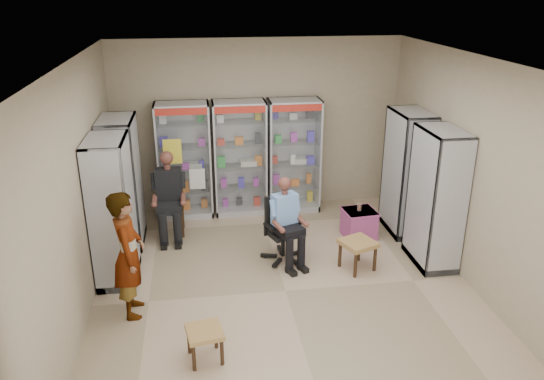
{
  "coord_description": "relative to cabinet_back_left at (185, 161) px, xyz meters",
  "views": [
    {
      "loc": [
        -1.05,
        -6.01,
        3.84
      ],
      "look_at": [
        -0.08,
        0.7,
        1.18
      ],
      "focal_mm": 35.0,
      "sensor_mm": 36.0,
      "label": 1
    }
  ],
  "objects": [
    {
      "name": "floor",
      "position": [
        1.3,
        -2.73,
        -1.0
      ],
      "size": [
        6.0,
        6.0,
        0.0
      ],
      "primitive_type": "plane",
      "color": "tan",
      "rests_on": "ground"
    },
    {
      "name": "room_shell",
      "position": [
        1.3,
        -2.73,
        0.97
      ],
      "size": [
        5.02,
        6.02,
        3.01
      ],
      "color": "tan",
      "rests_on": "ground"
    },
    {
      "name": "cabinet_back_left",
      "position": [
        0.0,
        0.0,
        0.0
      ],
      "size": [
        0.9,
        0.5,
        2.0
      ],
      "primitive_type": "cube",
      "color": "#B2B4BA",
      "rests_on": "floor"
    },
    {
      "name": "cabinet_back_mid",
      "position": [
        0.95,
        0.0,
        0.0
      ],
      "size": [
        0.9,
        0.5,
        2.0
      ],
      "primitive_type": "cube",
      "color": "#A3A6AA",
      "rests_on": "floor"
    },
    {
      "name": "cabinet_back_right",
      "position": [
        1.9,
        0.0,
        0.0
      ],
      "size": [
        0.9,
        0.5,
        2.0
      ],
      "primitive_type": "cube",
      "color": "#AEB1B6",
      "rests_on": "floor"
    },
    {
      "name": "cabinet_right_far",
      "position": [
        3.53,
        -1.13,
        0.0
      ],
      "size": [
        0.9,
        0.5,
        2.0
      ],
      "primitive_type": "cube",
      "rotation": [
        0.0,
        0.0,
        1.57
      ],
      "color": "#ACAFB4",
      "rests_on": "floor"
    },
    {
      "name": "cabinet_right_near",
      "position": [
        3.53,
        -2.23,
        0.0
      ],
      "size": [
        0.9,
        0.5,
        2.0
      ],
      "primitive_type": "cube",
      "rotation": [
        0.0,
        0.0,
        1.57
      ],
      "color": "silver",
      "rests_on": "floor"
    },
    {
      "name": "cabinet_left_far",
      "position": [
        -0.93,
        -0.93,
        0.0
      ],
      "size": [
        0.9,
        0.5,
        2.0
      ],
      "primitive_type": "cube",
      "rotation": [
        0.0,
        0.0,
        -1.57
      ],
      "color": "silver",
      "rests_on": "floor"
    },
    {
      "name": "cabinet_left_near",
      "position": [
        -0.93,
        -2.03,
        0.0
      ],
      "size": [
        0.9,
        0.5,
        2.0
      ],
      "primitive_type": "cube",
      "rotation": [
        0.0,
        0.0,
        -1.57
      ],
      "color": "silver",
      "rests_on": "floor"
    },
    {
      "name": "wooden_chair",
      "position": [
        -0.25,
        -0.73,
        -0.53
      ],
      "size": [
        0.42,
        0.42,
        0.94
      ],
      "primitive_type": "cube",
      "color": "black",
      "rests_on": "floor"
    },
    {
      "name": "seated_customer",
      "position": [
        -0.25,
        -0.78,
        -0.33
      ],
      "size": [
        0.44,
        0.6,
        1.34
      ],
      "primitive_type": null,
      "color": "black",
      "rests_on": "floor"
    },
    {
      "name": "office_chair",
      "position": [
        1.41,
        -1.85,
        -0.52
      ],
      "size": [
        0.68,
        0.68,
        0.97
      ],
      "primitive_type": "cube",
      "rotation": [
        0.0,
        0.0,
        0.36
      ],
      "color": "black",
      "rests_on": "floor"
    },
    {
      "name": "seated_shopkeeper",
      "position": [
        1.41,
        -1.9,
        -0.38
      ],
      "size": [
        0.58,
        0.67,
        1.23
      ],
      "primitive_type": null,
      "rotation": [
        0.0,
        0.0,
        0.36
      ],
      "color": "#67A2CB",
      "rests_on": "floor"
    },
    {
      "name": "pink_trunk",
      "position": [
        2.74,
        -1.29,
        -0.77
      ],
      "size": [
        0.52,
        0.5,
        0.46
      ],
      "primitive_type": "cube",
      "rotation": [
        0.0,
        0.0,
        0.1
      ],
      "color": "#BD4B8E",
      "rests_on": "floor"
    },
    {
      "name": "tea_glass",
      "position": [
        2.73,
        -1.28,
        -0.49
      ],
      "size": [
        0.07,
        0.07,
        0.11
      ],
      "primitive_type": "cylinder",
      "color": "#5B1907",
      "rests_on": "pink_trunk"
    },
    {
      "name": "woven_stool_a",
      "position": [
        2.41,
        -2.29,
        -0.78
      ],
      "size": [
        0.57,
        0.57,
        0.44
      ],
      "primitive_type": "cube",
      "rotation": [
        0.0,
        0.0,
        0.39
      ],
      "color": "#9C7442",
      "rests_on": "floor"
    },
    {
      "name": "woven_stool_b",
      "position": [
        0.21,
        -3.96,
        -0.81
      ],
      "size": [
        0.43,
        0.43,
        0.38
      ],
      "primitive_type": "cube",
      "rotation": [
        0.0,
        0.0,
        0.17
      ],
      "color": "olive",
      "rests_on": "floor"
    },
    {
      "name": "standing_man",
      "position": [
        -0.65,
        -2.93,
        -0.19
      ],
      "size": [
        0.41,
        0.61,
        1.61
      ],
      "primitive_type": "imported",
      "rotation": [
        0.0,
        0.0,
        1.62
      ],
      "color": "#9B9B9E",
      "rests_on": "floor"
    }
  ]
}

